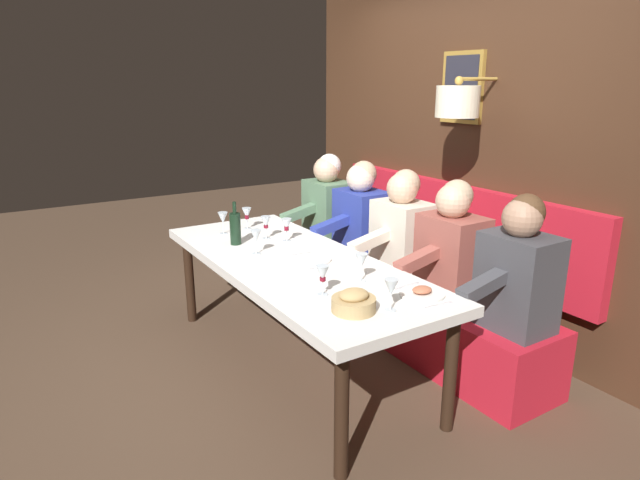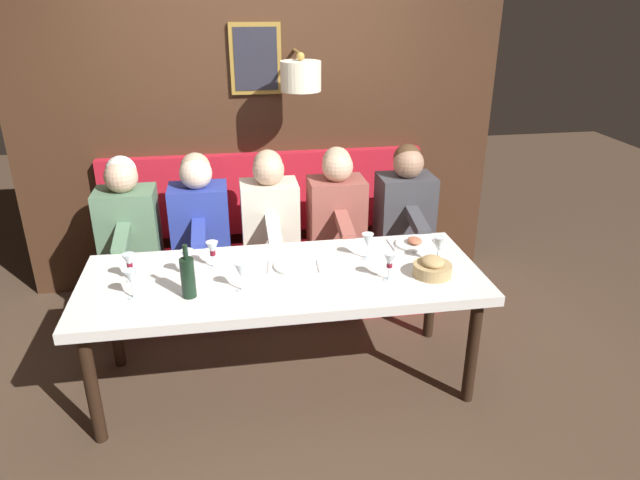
# 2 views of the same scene
# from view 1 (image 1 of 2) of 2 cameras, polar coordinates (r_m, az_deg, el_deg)

# --- Properties ---
(ground_plane) EXTENTS (12.00, 12.00, 0.00)m
(ground_plane) POSITION_cam_1_polar(r_m,az_deg,el_deg) (3.72, -2.56, -12.99)
(ground_plane) COLOR #4C3828
(dining_table) EXTENTS (0.90, 2.29, 0.74)m
(dining_table) POSITION_cam_1_polar(r_m,az_deg,el_deg) (3.44, -2.71, -3.16)
(dining_table) COLOR silver
(dining_table) RESTS_ON ground_plane
(banquette_bench) EXTENTS (0.52, 2.49, 0.45)m
(banquette_bench) POSITION_cam_1_polar(r_m,az_deg,el_deg) (4.09, 8.37, -6.82)
(banquette_bench) COLOR red
(banquette_bench) RESTS_ON ground_plane
(back_wall_panel) EXTENTS (0.59, 3.69, 2.90)m
(back_wall_panel) POSITION_cam_1_polar(r_m,az_deg,el_deg) (4.18, 15.14, 9.60)
(back_wall_panel) COLOR #422819
(back_wall_panel) RESTS_ON ground_plane
(diner_nearest) EXTENTS (0.60, 0.40, 0.79)m
(diner_nearest) POSITION_cam_1_polar(r_m,az_deg,el_deg) (3.24, 20.21, -2.83)
(diner_nearest) COLOR #3D3D42
(diner_nearest) RESTS_ON banquette_bench
(diner_near) EXTENTS (0.60, 0.40, 0.79)m
(diner_near) POSITION_cam_1_polar(r_m,az_deg,el_deg) (3.55, 13.71, -0.59)
(diner_near) COLOR #934C42
(diner_near) RESTS_ON banquette_bench
(diner_middle) EXTENTS (0.60, 0.40, 0.79)m
(diner_middle) POSITION_cam_1_polar(r_m,az_deg,el_deg) (3.88, 8.68, 1.15)
(diner_middle) COLOR beige
(diner_middle) RESTS_ON banquette_bench
(diner_far) EXTENTS (0.60, 0.40, 0.79)m
(diner_far) POSITION_cam_1_polar(r_m,az_deg,el_deg) (4.26, 4.35, 2.65)
(diner_far) COLOR #283893
(diner_far) RESTS_ON banquette_bench
(diner_farthest) EXTENTS (0.60, 0.40, 0.79)m
(diner_farthest) POSITION_cam_1_polar(r_m,az_deg,el_deg) (4.64, 0.78, 3.86)
(diner_farthest) COLOR #567A5B
(diner_farthest) RESTS_ON banquette_bench
(place_setting_0) EXTENTS (0.24, 0.31, 0.05)m
(place_setting_0) POSITION_cam_1_polar(r_m,az_deg,el_deg) (2.90, 10.72, -5.54)
(place_setting_0) COLOR white
(place_setting_0) RESTS_ON dining_table
(place_setting_1) EXTENTS (0.24, 0.32, 0.01)m
(place_setting_1) POSITION_cam_1_polar(r_m,az_deg,el_deg) (3.39, -0.82, -2.10)
(place_setting_1) COLOR white
(place_setting_1) RESTS_ON dining_table
(wine_glass_0) EXTENTS (0.07, 0.07, 0.16)m
(wine_glass_0) POSITION_cam_1_polar(r_m,az_deg,el_deg) (3.87, -5.74, 1.81)
(wine_glass_0) COLOR silver
(wine_glass_0) RESTS_ON dining_table
(wine_glass_1) EXTENTS (0.07, 0.07, 0.16)m
(wine_glass_1) POSITION_cam_1_polar(r_m,az_deg,el_deg) (3.79, -3.56, 1.55)
(wine_glass_1) COLOR silver
(wine_glass_1) RESTS_ON dining_table
(wine_glass_2) EXTENTS (0.07, 0.07, 0.16)m
(wine_glass_2) POSITION_cam_1_polar(r_m,az_deg,el_deg) (2.66, 7.54, -5.08)
(wine_glass_2) COLOR silver
(wine_glass_2) RESTS_ON dining_table
(wine_glass_3) EXTENTS (0.07, 0.07, 0.16)m
(wine_glass_3) POSITION_cam_1_polar(r_m,az_deg,el_deg) (4.14, -7.75, 2.73)
(wine_glass_3) COLOR silver
(wine_glass_3) RESTS_ON dining_table
(wine_glass_4) EXTENTS (0.07, 0.07, 0.16)m
(wine_glass_4) POSITION_cam_1_polar(r_m,az_deg,el_deg) (3.03, 4.39, -2.29)
(wine_glass_4) COLOR silver
(wine_glass_4) RESTS_ON dining_table
(wine_glass_5) EXTENTS (0.07, 0.07, 0.16)m
(wine_glass_5) POSITION_cam_1_polar(r_m,az_deg,el_deg) (2.83, 0.29, -3.63)
(wine_glass_5) COLOR silver
(wine_glass_5) RESTS_ON dining_table
(wine_glass_6) EXTENTS (0.07, 0.07, 0.16)m
(wine_glass_6) POSITION_cam_1_polar(r_m,az_deg,el_deg) (3.52, -6.79, 0.34)
(wine_glass_6) COLOR silver
(wine_glass_6) RESTS_ON dining_table
(wine_glass_7) EXTENTS (0.07, 0.07, 0.16)m
(wine_glass_7) POSITION_cam_1_polar(r_m,az_deg,el_deg) (4.03, -10.23, 2.25)
(wine_glass_7) COLOR silver
(wine_glass_7) RESTS_ON dining_table
(wine_bottle) EXTENTS (0.08, 0.08, 0.30)m
(wine_bottle) POSITION_cam_1_polar(r_m,az_deg,el_deg) (3.76, -8.94, 1.26)
(wine_bottle) COLOR black
(wine_bottle) RESTS_ON dining_table
(bread_bowl) EXTENTS (0.22, 0.22, 0.12)m
(bread_bowl) POSITION_cam_1_polar(r_m,az_deg,el_deg) (2.66, 3.58, -6.55)
(bread_bowl) COLOR tan
(bread_bowl) RESTS_ON dining_table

